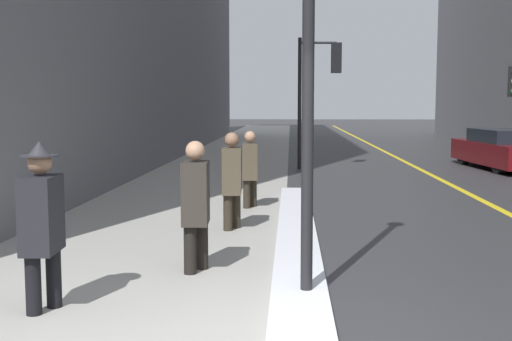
{
  "coord_description": "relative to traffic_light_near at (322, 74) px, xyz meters",
  "views": [
    {
      "loc": [
        0.07,
        -4.79,
        1.96
      ],
      "look_at": [
        -0.4,
        4.0,
        1.05
      ],
      "focal_mm": 45.0,
      "sensor_mm": 36.0,
      "label": 1
    }
  ],
  "objects": [
    {
      "name": "pedestrian_in_glasses",
      "position": [
        -1.84,
        -9.75,
        -2.01
      ],
      "size": [
        0.32,
        0.51,
        1.53
      ],
      "rotation": [
        0.0,
        0.0,
        -1.51
      ],
      "color": "#2A241B",
      "rests_on": "ground"
    },
    {
      "name": "road_centre_stripe",
      "position": [
        2.99,
        0.17,
        -2.86
      ],
      "size": [
        0.16,
        80.0,
        0.0
      ],
      "color": "gold",
      "rests_on": "ground"
    },
    {
      "name": "traffic_light_near",
      "position": [
        0.0,
        0.0,
        0.0
      ],
      "size": [
        1.31,
        0.33,
        3.95
      ],
      "rotation": [
        0.0,
        0.0,
        0.06
      ],
      "color": "black",
      "rests_on": "ground"
    },
    {
      "name": "snow_bank_curb",
      "position": [
        -0.83,
        -10.35,
        -2.81
      ],
      "size": [
        0.58,
        9.92,
        0.1
      ],
      "color": "silver",
      "rests_on": "ground"
    },
    {
      "name": "sidewalk_slab",
      "position": [
        -3.01,
        0.17,
        -2.85
      ],
      "size": [
        4.0,
        80.0,
        0.01
      ],
      "color": "#9E9B93",
      "rests_on": "ground"
    },
    {
      "name": "pedestrian_nearside",
      "position": [
        -2.03,
        -12.32,
        -2.0
      ],
      "size": [
        0.32,
        0.52,
        1.54
      ],
      "rotation": [
        0.0,
        0.0,
        -1.51
      ],
      "color": "black",
      "rests_on": "ground"
    },
    {
      "name": "parked_car_maroon",
      "position": [
        5.63,
        0.22,
        -2.27
      ],
      "size": [
        2.19,
        4.77,
        1.21
      ],
      "rotation": [
        0.0,
        0.0,
        1.66
      ],
      "color": "#600F14",
      "rests_on": "ground"
    },
    {
      "name": "pedestrian_in_fedora",
      "position": [
        -3.25,
        -13.83,
        -1.97
      ],
      "size": [
        0.35,
        0.51,
        1.62
      ],
      "rotation": [
        0.0,
        0.0,
        -1.51
      ],
      "color": "black",
      "rests_on": "ground"
    },
    {
      "name": "pedestrian_with_shoulder_bag",
      "position": [
        -1.69,
        -7.58,
        -2.05
      ],
      "size": [
        0.3,
        0.69,
        1.46
      ],
      "rotation": [
        0.0,
        0.0,
        -1.51
      ],
      "color": "#2A241B",
      "rests_on": "ground"
    }
  ]
}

